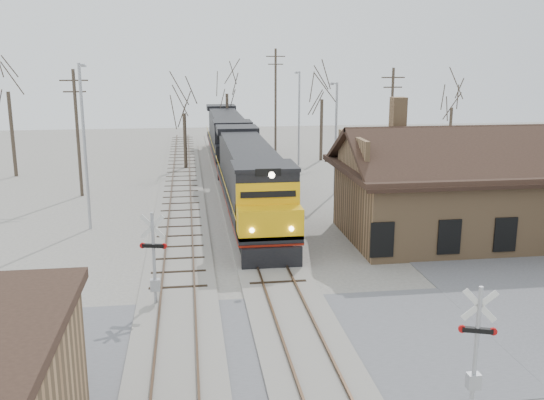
{
  "coord_description": "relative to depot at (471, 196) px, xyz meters",
  "views": [
    {
      "loc": [
        -3.88,
        -19.67,
        10.11
      ],
      "look_at": [
        0.14,
        9.0,
        3.26
      ],
      "focal_mm": 40.0,
      "sensor_mm": 36.0,
      "label": 1
    }
  ],
  "objects": [
    {
      "name": "utility_pole_a",
      "position": [
        -23.8,
        13.97,
        2.45
      ],
      "size": [
        2.0,
        0.24,
        9.27
      ],
      "color": "#382D23",
      "rests_on": "ground"
    },
    {
      "name": "streetlight_a",
      "position": [
        -21.85,
        4.83,
        3.03
      ],
      "size": [
        0.25,
        2.04,
        9.78
      ],
      "color": "#A5A8AD",
      "rests_on": "ground"
    },
    {
      "name": "tree_c",
      "position": [
        -11.4,
        36.04,
        4.75
      ],
      "size": [
        4.11,
        4.11,
        10.06
      ],
      "color": "#382D23",
      "rests_on": "ground"
    },
    {
      "name": "streetlight_c",
      "position": [
        -5.37,
        24.87,
        2.53
      ],
      "size": [
        0.25,
        2.04,
        8.81
      ],
      "color": "#A5A8AD",
      "rests_on": "ground"
    },
    {
      "name": "crossbuck_far",
      "position": [
        -17.39,
        -7.63,
        -0.52
      ],
      "size": [
        1.13,
        0.35,
        4.0
      ],
      "rotation": [
        0.0,
        0.0,
        2.92
      ],
      "color": "#A5A8AD",
      "rests_on": "ground"
    },
    {
      "name": "utility_pole_b",
      "position": [
        -6.5,
        32.37,
        3.31
      ],
      "size": [
        2.0,
        0.24,
        10.96
      ],
      "color": "#382D23",
      "rests_on": "ground"
    },
    {
      "name": "crossbuck_near",
      "position": [
        -7.79,
        -16.61,
        -0.61
      ],
      "size": [
        1.05,
        0.43,
        3.8
      ],
      "rotation": [
        0.0,
        0.0,
        -0.34
      ],
      "color": "#A5A8AD",
      "rests_on": "ground"
    },
    {
      "name": "track_siding",
      "position": [
        -16.49,
        3.0,
        -2.34
      ],
      "size": [
        3.4,
        90.0,
        0.24
      ],
      "color": "#A19C92",
      "rests_on": "ground"
    },
    {
      "name": "track_main",
      "position": [
        -11.99,
        3.0,
        -2.34
      ],
      "size": [
        3.4,
        90.0,
        0.24
      ],
      "color": "#A19C92",
      "rests_on": "ground"
    },
    {
      "name": "tree_b",
      "position": [
        -16.09,
        24.2,
        3.53
      ],
      "size": [
        3.41,
        3.41,
        8.36
      ],
      "color": "#382D23",
      "rests_on": "ground"
    },
    {
      "name": "locomotive_trailing",
      "position": [
        -11.99,
        27.87,
        0.11
      ],
      "size": [
        3.22,
        21.54,
        4.53
      ],
      "color": "black",
      "rests_on": "ground"
    },
    {
      "name": "streetlight_b",
      "position": [
        -4.96,
        12.13,
        2.28
      ],
      "size": [
        0.25,
        2.04,
        8.31
      ],
      "color": "#A5A8AD",
      "rests_on": "ground"
    },
    {
      "name": "depot",
      "position": [
        0.0,
        0.0,
        0.0
      ],
      "size": [
        15.2,
        9.31,
        7.9
      ],
      "color": "#9D7851",
      "rests_on": "ground"
    },
    {
      "name": "tree_e",
      "position": [
        10.32,
        26.01,
        3.63
      ],
      "size": [
        3.47,
        3.47,
        8.49
      ],
      "color": "#382D23",
      "rests_on": "ground"
    },
    {
      "name": "tree_a",
      "position": [
        -30.72,
        22.63,
        6.04
      ],
      "size": [
        4.84,
        4.84,
        11.86
      ],
      "color": "#382D23",
      "rests_on": "ground"
    },
    {
      "name": "utility_pole_c",
      "position": [
        1.29,
        17.84,
        2.43
      ],
      "size": [
        2.0,
        0.24,
        9.24
      ],
      "color": "#382D23",
      "rests_on": "ground"
    },
    {
      "name": "ground",
      "position": [
        -11.99,
        -12.0,
        -2.41
      ],
      "size": [
        140.0,
        140.0,
        0.0
      ],
      "primitive_type": "plane",
      "color": "#A19C92",
      "rests_on": "ground"
    },
    {
      "name": "road",
      "position": [
        -11.99,
        -12.0,
        -2.39
      ],
      "size": [
        60.0,
        9.0,
        0.03
      ],
      "primitive_type": "cube",
      "color": "#5A5A5F",
      "rests_on": "ground"
    },
    {
      "name": "tree_d",
      "position": [
        -2.66,
        27.17,
        4.63
      ],
      "size": [
        4.03,
        4.03,
        9.88
      ],
      "color": "#382D23",
      "rests_on": "ground"
    },
    {
      "name": "locomotive_lead",
      "position": [
        -11.99,
        6.06,
        0.11
      ],
      "size": [
        3.22,
        21.54,
        4.78
      ],
      "color": "black",
      "rests_on": "ground"
    }
  ]
}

